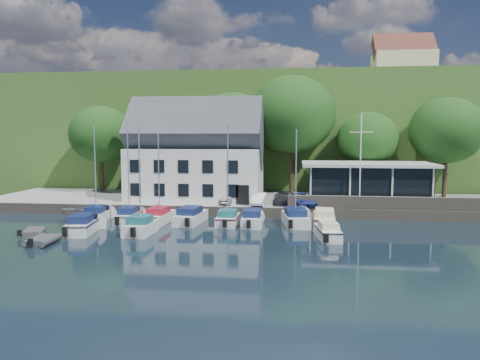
{
  "coord_description": "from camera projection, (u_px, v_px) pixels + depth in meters",
  "views": [
    {
      "loc": [
        3.72,
        -33.33,
        8.01
      ],
      "look_at": [
        -1.34,
        9.0,
        3.84
      ],
      "focal_mm": 35.0,
      "sensor_mm": 36.0,
      "label": 1
    }
  ],
  "objects": [
    {
      "name": "club_pavilion",
      "position": [
        366.0,
        182.0,
        48.37
      ],
      "size": [
        13.2,
        7.2,
        4.1
      ],
      "primitive_type": null,
      "color": "black",
      "rests_on": "quay"
    },
    {
      "name": "boat_r1_0",
      "position": [
        95.0,
        173.0,
        42.82
      ],
      "size": [
        2.82,
        5.9,
        8.9
      ],
      "primitive_type": null,
      "rotation": [
        0.0,
        0.0,
        0.15
      ],
      "color": "silver",
      "rests_on": "ground"
    },
    {
      "name": "tree_3",
      "position": [
        292.0,
        135.0,
        55.27
      ],
      "size": [
        10.2,
        10.2,
        13.94
      ],
      "primitive_type": null,
      "color": "#11350F",
      "rests_on": "quay"
    },
    {
      "name": "flagpole",
      "position": [
        360.0,
        161.0,
        44.23
      ],
      "size": [
        2.16,
        0.2,
        9.01
      ],
      "primitive_type": null,
      "color": "silver",
      "rests_on": "quay"
    },
    {
      "name": "tree_5",
      "position": [
        446.0,
        147.0,
        52.08
      ],
      "size": [
        8.15,
        8.15,
        11.14
      ],
      "primitive_type": null,
      "color": "#11350F",
      "rests_on": "quay"
    },
    {
      "name": "farmhouse",
      "position": [
        403.0,
        64.0,
        80.99
      ],
      "size": [
        10.4,
        7.0,
        8.2
      ],
      "primitive_type": null,
      "color": "beige",
      "rests_on": "hillside"
    },
    {
      "name": "dinghy_0",
      "position": [
        34.0,
        231.0,
        37.28
      ],
      "size": [
        2.54,
        3.21,
        0.65
      ],
      "primitive_type": null,
      "rotation": [
        0.0,
        0.0,
        0.35
      ],
      "color": "#37373C",
      "rests_on": "ground"
    },
    {
      "name": "boat_r2_0",
      "position": [
        83.0,
        224.0,
        37.96
      ],
      "size": [
        2.84,
        6.28,
        1.57
      ],
      "primitive_type": null,
      "rotation": [
        0.0,
        0.0,
        0.15
      ],
      "color": "silver",
      "rests_on": "ground"
    },
    {
      "name": "boat_r1_7",
      "position": [
        324.0,
        217.0,
        41.08
      ],
      "size": [
        2.31,
        6.7,
        1.5
      ],
      "primitive_type": null,
      "rotation": [
        0.0,
        0.0,
        -0.05
      ],
      "color": "silver",
      "rests_on": "ground"
    },
    {
      "name": "tree_1",
      "position": [
        176.0,
        151.0,
        57.35
      ],
      "size": [
        7.36,
        7.36,
        10.06
      ],
      "primitive_type": null,
      "color": "#11350F",
      "rests_on": "quay"
    },
    {
      "name": "boat_r1_3",
      "position": [
        191.0,
        215.0,
        42.26
      ],
      "size": [
        2.84,
        7.03,
        1.52
      ],
      "primitive_type": null,
      "rotation": [
        0.0,
        0.0,
        -0.11
      ],
      "color": "silver",
      "rests_on": "ground"
    },
    {
      "name": "boat_r1_4",
      "position": [
        228.0,
        177.0,
        40.99
      ],
      "size": [
        2.01,
        5.19,
        8.52
      ],
      "primitive_type": null,
      "rotation": [
        0.0,
        0.0,
        -0.01
      ],
      "color": "silver",
      "rests_on": "ground"
    },
    {
      "name": "quay_face",
      "position": [
        256.0,
        213.0,
        44.98
      ],
      "size": [
        60.0,
        0.3,
        1.0
      ],
      "primitive_type": "cube",
      "color": "#635A4F",
      "rests_on": "ground"
    },
    {
      "name": "car_blue",
      "position": [
        302.0,
        199.0,
        46.03
      ],
      "size": [
        2.82,
        4.32,
        1.38
      ],
      "primitive_type": "imported",
      "rotation": [
        0.0,
        0.0,
        0.33
      ],
      "color": "navy",
      "rests_on": "quay"
    },
    {
      "name": "seawall",
      "position": [
        384.0,
        203.0,
        43.85
      ],
      "size": [
        18.0,
        0.5,
        1.2
      ],
      "primitive_type": "cube",
      "color": "#635A4F",
      "rests_on": "quay"
    },
    {
      "name": "hillside",
      "position": [
        278.0,
        134.0,
        94.65
      ],
      "size": [
        160.0,
        75.0,
        16.0
      ],
      "primitive_type": "cube",
      "color": "#375620",
      "rests_on": "ground"
    },
    {
      "name": "boat_r2_1",
      "position": [
        140.0,
        176.0,
        37.14
      ],
      "size": [
        2.25,
        5.2,
        9.41
      ],
      "primitive_type": null,
      "rotation": [
        0.0,
        0.0,
        -0.03
      ],
      "color": "silver",
      "rests_on": "ground"
    },
    {
      "name": "car_silver",
      "position": [
        228.0,
        199.0,
        47.15
      ],
      "size": [
        1.67,
        3.31,
        1.08
      ],
      "primitive_type": "imported",
      "rotation": [
        0.0,
        0.0,
        -0.13
      ],
      "color": "silver",
      "rests_on": "quay"
    },
    {
      "name": "boat_r2_4",
      "position": [
        328.0,
        230.0,
        35.9
      ],
      "size": [
        2.34,
        5.64,
        1.38
      ],
      "primitive_type": null,
      "rotation": [
        0.0,
        0.0,
        0.13
      ],
      "color": "silver",
      "rests_on": "ground"
    },
    {
      "name": "ground",
      "position": [
        244.0,
        244.0,
        34.16
      ],
      "size": [
        180.0,
        180.0,
        0.0
      ],
      "primitive_type": "plane",
      "color": "black",
      "rests_on": "ground"
    },
    {
      "name": "tree_4",
      "position": [
        367.0,
        153.0,
        54.18
      ],
      "size": [
        7.04,
        7.04,
        9.62
      ],
      "primitive_type": null,
      "color": "#11350F",
      "rests_on": "quay"
    },
    {
      "name": "boat_r1_2",
      "position": [
        159.0,
        174.0,
        42.11
      ],
      "size": [
        2.34,
        6.45,
        8.88
      ],
      "primitive_type": null,
      "rotation": [
        0.0,
        0.0,
        -0.07
      ],
      "color": "silver",
      "rests_on": "ground"
    },
    {
      "name": "boat_r1_6",
      "position": [
        296.0,
        173.0,
        41.09
      ],
      "size": [
        3.19,
        7.22,
        9.27
      ],
      "primitive_type": null,
      "rotation": [
        0.0,
        0.0,
        0.15
      ],
      "color": "silver",
      "rests_on": "ground"
    },
    {
      "name": "boat_r1_5",
      "position": [
        252.0,
        217.0,
        41.3
      ],
      "size": [
        2.19,
        6.36,
        1.44
      ],
      "primitive_type": null,
      "rotation": [
        0.0,
        0.0,
        0.04
      ],
      "color": "silver",
      "rests_on": "ground"
    },
    {
      "name": "boat_r1_1",
      "position": [
        128.0,
        173.0,
        42.24
      ],
      "size": [
        2.53,
        6.16,
        9.04
      ],
      "primitive_type": null,
      "rotation": [
        0.0,
        0.0,
        0.12
      ],
      "color": "silver",
      "rests_on": "ground"
    },
    {
      "name": "dinghy_1",
      "position": [
        42.0,
        239.0,
        34.25
      ],
      "size": [
        2.01,
        3.16,
        0.71
      ],
      "primitive_type": null,
      "rotation": [
        0.0,
        0.0,
        0.06
      ],
      "color": "#37373C",
      "rests_on": "ground"
    },
    {
      "name": "gangway",
      "position": [
        84.0,
        218.0,
        45.0
      ],
      "size": [
        1.2,
        6.0,
        1.4
      ],
      "primitive_type": null,
      "color": "silver",
      "rests_on": "ground"
    },
    {
      "name": "harbor_building",
      "position": [
        197.0,
        159.0,
        50.77
      ],
      "size": [
        14.4,
        8.2,
        8.7
      ],
      "primitive_type": null,
      "color": "silver",
      "rests_on": "quay"
    },
    {
      "name": "tree_2",
      "position": [
        233.0,
        143.0,
        55.17
      ],
      "size": [
        8.75,
        8.75,
        11.96
      ],
      "primitive_type": null,
      "color": "#11350F",
      "rests_on": "quay"
    },
    {
      "name": "tree_0",
      "position": [
        101.0,
        149.0,
        57.11
      ],
      "size": [
        7.67,
        7.67,
        10.48
      ],
      "primitive_type": null,
      "color": "#11350F",
      "rests_on": "quay"
    },
    {
      "name": "field_patch",
      "position": [
        316.0,
        97.0,
        100.82
      ],
      "size": [
        50.0,
        30.0,
        0.3
      ],
      "primitive_type": "cube",
      "color": "#515A2D",
      "rests_on": "hillside"
    },
    {
      "name": "car_dgrey",
      "position": [
        282.0,
        199.0,
        47.04
      ],
      "size": [
        1.97,
        3.99,
        1.12
      ],
      "primitive_type": "imported",
      "rotation": [
        0.0,
        0.0,
        -0.11
      ],
      "color": "#29292D",
      "rests_on": "quay"
    },
    {
      "name": "quay",
      "position": [
        261.0,
        203.0,
        51.4
      ],
      "size": [
        60.0,
        13.0,
        1.0
      ],
      "primitive_type": "cube",
      "color": "#999993",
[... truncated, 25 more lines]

